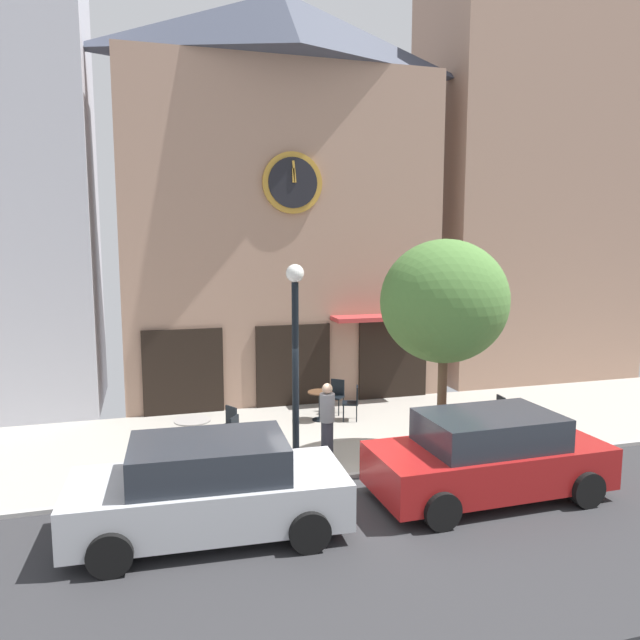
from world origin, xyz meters
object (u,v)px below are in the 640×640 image
at_px(cafe_chair_under_awning, 497,411).
at_px(cafe_chair_by_entrance, 230,433).
at_px(street_tree, 445,302).
at_px(street_lamp, 295,367).
at_px(cafe_chair_near_tree, 228,423).
at_px(cafe_table_near_curb, 193,428).
at_px(cafe_table_center, 320,401).
at_px(pedestrian_grey, 327,421).
at_px(parked_car_red, 488,456).
at_px(parked_car_silver, 209,488).
at_px(cafe_chair_facing_street, 353,400).
at_px(cafe_table_center_right, 470,417).
at_px(cafe_chair_corner, 476,426).
at_px(cafe_chair_outer, 336,393).

height_order(cafe_chair_under_awning, cafe_chair_by_entrance, same).
bearing_deg(street_tree, street_lamp, 177.17).
bearing_deg(cafe_chair_near_tree, cafe_table_near_curb, -159.41).
height_order(cafe_table_near_curb, cafe_table_center, cafe_table_near_curb).
height_order(cafe_table_near_curb, pedestrian_grey, pedestrian_grey).
distance_m(street_tree, cafe_table_center, 4.63).
bearing_deg(cafe_table_center, cafe_chair_by_entrance, -142.60).
xyz_separation_m(street_tree, parked_car_red, (-0.17, -2.14, -2.59)).
height_order(cafe_table_center, parked_car_silver, parked_car_silver).
distance_m(street_tree, cafe_chair_facing_street, 4.19).
distance_m(street_lamp, cafe_table_center_right, 4.80).
xyz_separation_m(cafe_table_center, cafe_chair_by_entrance, (-2.58, -1.97, 0.02)).
bearing_deg(cafe_chair_corner, pedestrian_grey, 175.89).
relative_size(cafe_chair_under_awning, pedestrian_grey, 0.54).
xyz_separation_m(cafe_table_near_curb, cafe_table_center_right, (6.42, -0.65, -0.09)).
xyz_separation_m(cafe_chair_facing_street, cafe_chair_corner, (1.93, -2.78, 0.00)).
bearing_deg(cafe_chair_near_tree, cafe_table_center, 26.97).
distance_m(cafe_table_near_curb, cafe_table_center, 3.72).
bearing_deg(street_tree, cafe_chair_under_awning, 26.74).
height_order(cafe_table_center, cafe_chair_under_awning, cafe_chair_under_awning).
bearing_deg(cafe_chair_outer, cafe_table_center_right, -48.77).
bearing_deg(cafe_table_center_right, street_lamp, -170.28).
height_order(cafe_chair_outer, cafe_chair_near_tree, same).
relative_size(cafe_table_near_curb, cafe_table_center_right, 1.07).
relative_size(cafe_chair_under_awning, cafe_chair_outer, 1.00).
bearing_deg(cafe_chair_facing_street, cafe_table_near_curb, -161.94).
relative_size(street_lamp, cafe_chair_near_tree, 4.64).
distance_m(cafe_chair_by_entrance, pedestrian_grey, 2.12).
distance_m(cafe_table_center_right, cafe_chair_outer, 3.71).
xyz_separation_m(cafe_chair_by_entrance, parked_car_silver, (-0.79, -3.37, 0.23)).
height_order(cafe_table_center, cafe_chair_facing_street, cafe_chair_facing_street).
xyz_separation_m(cafe_chair_corner, cafe_chair_outer, (-2.14, 3.56, 0.00)).
height_order(cafe_chair_outer, parked_car_silver, parked_car_silver).
bearing_deg(cafe_chair_near_tree, street_lamp, -55.93).
height_order(cafe_table_center_right, pedestrian_grey, pedestrian_grey).
xyz_separation_m(parked_car_silver, parked_car_red, (5.01, 0.03, 0.00)).
bearing_deg(cafe_table_center, cafe_chair_under_awning, -29.17).
distance_m(cafe_table_near_curb, cafe_chair_by_entrance, 0.86).
xyz_separation_m(street_tree, cafe_chair_near_tree, (-4.36, 1.87, -2.83)).
xyz_separation_m(cafe_chair_by_entrance, pedestrian_grey, (1.94, -0.80, 0.33)).
distance_m(street_lamp, cafe_chair_facing_street, 3.89).
bearing_deg(cafe_chair_facing_street, street_tree, -71.52).
bearing_deg(cafe_chair_near_tree, street_tree, -23.26).
xyz_separation_m(cafe_table_center_right, cafe_chair_under_awning, (0.78, 0.10, 0.04)).
xyz_separation_m(street_tree, cafe_chair_corner, (0.95, 0.15, -2.83)).
distance_m(cafe_table_center, cafe_chair_by_entrance, 3.25).
height_order(street_lamp, cafe_table_center, street_lamp).
relative_size(cafe_table_center_right, pedestrian_grey, 0.44).
xyz_separation_m(cafe_table_center, cafe_chair_facing_street, (0.83, -0.23, 0.02)).
distance_m(cafe_table_center_right, cafe_chair_by_entrance, 5.65).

